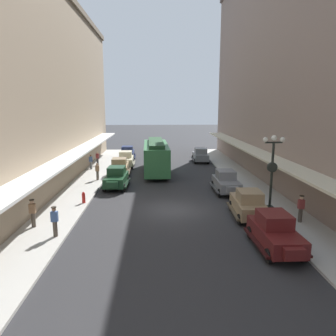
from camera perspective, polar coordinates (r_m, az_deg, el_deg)
The scene contains 22 objects.
ground_plane at distance 22.09m, azimuth 0.62°, elevation -7.62°, with size 200.00×200.00×0.00m, color #2D2D30.
sidewalk_left at distance 22.96m, azimuth -18.58°, elevation -7.29°, with size 3.00×60.00×0.15m, color #B7B5AD.
sidewalk_right at distance 23.65m, azimuth 19.23°, elevation -6.80°, with size 3.00×60.00×0.15m, color #B7B5AD.
building_row_left at distance 22.87m, azimuth -26.79°, elevation 14.34°, with size 4.30×60.00×17.68m.
building_row_right at distance 24.16m, azimuth 27.57°, elevation 20.59°, with size 4.30×60.00×23.14m.
parked_car_0 at distance 26.67m, azimuth 10.46°, elevation -2.40°, with size 2.17×4.27×1.84m.
parked_car_1 at distance 42.59m, azimuth -7.34°, elevation 2.76°, with size 2.23×4.29×1.84m.
parked_car_2 at distance 37.59m, azimuth -7.67°, elevation 1.63°, with size 2.23×4.29×1.84m.
parked_car_3 at distance 40.63m, azimuth 5.88°, elevation 2.38°, with size 2.19×4.28×1.84m.
parked_car_4 at distance 16.97m, azimuth 18.81°, elevation -10.79°, with size 2.19×4.28×1.84m.
parked_car_5 at distance 33.04m, azimuth -8.75°, elevation 0.28°, with size 2.24×4.30×1.84m.
parked_car_6 at distance 28.16m, azimuth -9.33°, elevation -1.63°, with size 2.27×4.30×1.84m.
parked_car_7 at distance 21.08m, azimuth 14.33°, elevation -6.21°, with size 2.30×4.32×1.84m.
streetcar at distance 33.82m, azimuth -2.19°, elevation 2.30°, with size 2.74×9.66×3.46m.
lamp_post_with_clock at distance 21.32m, azimuth 18.28°, elevation -0.57°, with size 1.42×0.44×5.16m.
fire_hydrant at distance 23.88m, azimuth -15.02°, elevation -5.15°, with size 0.24×0.24×0.82m.
pedestrian_0 at distance 38.37m, azimuth -12.64°, elevation 1.72°, with size 0.36×0.24×1.64m.
pedestrian_1 at distance 36.24m, azimuth -13.77°, elevation 1.12°, with size 0.36×0.24×1.64m.
pedestrian_2 at distance 20.87m, azimuth 22.89°, elevation -6.74°, with size 0.36×0.28×1.67m.
pedestrian_3 at distance 20.10m, azimuth -23.27°, elevation -7.46°, with size 0.36×0.28×1.67m.
pedestrian_4 at distance 30.78m, azimuth -12.65°, elevation -0.58°, with size 0.36×0.24×1.64m.
pedestrian_5 at distance 18.27m, azimuth -19.81°, elevation -9.04°, with size 0.36×0.28×1.67m.
Camera 1 is at (-1.07, -20.88, 7.12)m, focal length 33.70 mm.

